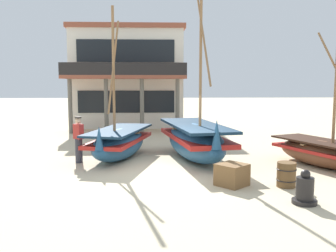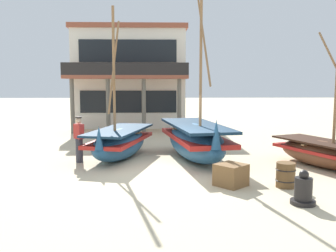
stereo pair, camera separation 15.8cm
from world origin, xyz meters
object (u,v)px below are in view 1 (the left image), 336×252
Objects in this scene: fishing_boat_centre_large at (195,140)px; fisherman_by_hull at (79,140)px; capstan_winch at (305,191)px; wooden_barrel at (286,175)px; fishing_boat_near_left at (119,142)px; cargo_crate at (232,175)px; fishing_boat_far_right at (322,152)px; harbor_building_main at (129,77)px.

fishing_boat_centre_large is 4.32m from fisherman_by_hull.
wooden_barrel is at bearing 86.73° from capstan_winch.
fishing_boat_near_left is 0.76× the size of fishing_boat_centre_large.
fishing_boat_far_right is at bearing 31.90° from cargo_crate.
fishing_boat_near_left is 12.67m from harbor_building_main.
capstan_winch is 0.09× the size of harbor_building_main.
capstan_winch is (2.03, -5.32, -0.44)m from fishing_boat_centre_large.
fisherman_by_hull is 2.25× the size of cargo_crate.
fishing_boat_far_right reaches higher than fisherman_by_hull.
wooden_barrel reaches higher than cargo_crate.
fishing_boat_centre_large is at bearing -75.75° from harbor_building_main.
fisherman_by_hull is 8.05m from capstan_winch.
fishing_boat_centre_large is 4.50m from fishing_boat_far_right.
fishing_boat_near_left is at bearing 166.94° from fishing_boat_far_right.
fisherman_by_hull is at bearing -174.95° from fishing_boat_centre_large.
fisherman_by_hull is at bearing -155.22° from fishing_boat_near_left.
fishing_boat_near_left is 2.91m from fishing_boat_centre_large.
harbor_building_main reaches higher than wooden_barrel.
fishing_boat_far_right reaches higher than wooden_barrel.
cargo_crate is at bearing -48.27° from fishing_boat_near_left.
fisherman_by_hull is (-8.58, 1.01, 0.32)m from fishing_boat_far_right.
wooden_barrel is (5.00, -4.13, -0.30)m from fishing_boat_near_left.
fishing_boat_centre_large is at bearing 110.85° from capstan_winch.
fisherman_by_hull is 13.31m from harbor_building_main.
wooden_barrel is (-2.16, -2.47, -0.16)m from fishing_boat_far_right.
wooden_barrel is 0.94× the size of cargo_crate.
cargo_crate is 0.08× the size of harbor_building_main.
harbor_building_main is at bearing 118.05° from fishing_boat_far_right.
fishing_boat_near_left is 7.46m from capstan_winch.
fishing_boat_centre_large reaches higher than wooden_barrel.
capstan_winch is 1.12× the size of cargo_crate.
capstan_winch is 1.46m from wooden_barrel.
fishing_boat_near_left is at bearing 140.43° from wooden_barrel.
harbor_building_main is at bearing 107.86° from wooden_barrel.
fishing_boat_far_right reaches higher than capstan_winch.
fishing_boat_far_right is 6.62× the size of wooden_barrel.
fishing_boat_centre_large reaches higher than fishing_boat_near_left.
fishing_boat_near_left is 3.34× the size of fisherman_by_hull.
harbor_building_main is at bearing 106.25° from capstan_winch.
capstan_winch is 2.18m from cargo_crate.
harbor_building_main is (-5.32, 16.52, 2.95)m from wooden_barrel.
fishing_boat_near_left is 1.22× the size of fishing_boat_far_right.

